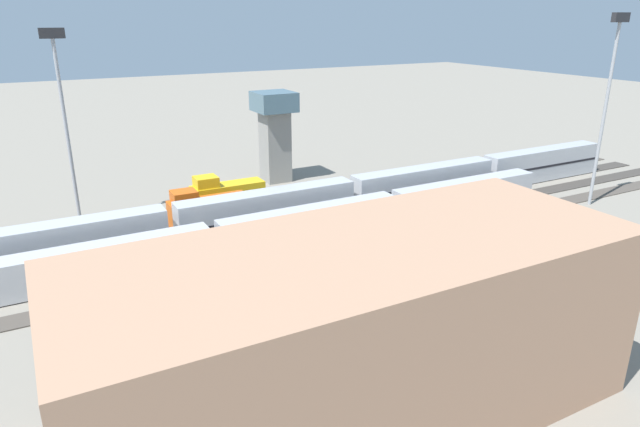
# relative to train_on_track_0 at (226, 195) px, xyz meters

# --- Properties ---
(ground_plane) EXTENTS (400.00, 400.00, 0.00)m
(ground_plane) POSITION_rel_train_on_track_0_xyz_m (-1.85, 10.00, -2.16)
(ground_plane) COLOR gray
(track_bed_0) EXTENTS (140.00, 2.80, 0.12)m
(track_bed_0) POSITION_rel_train_on_track_0_xyz_m (-1.85, 0.00, -2.10)
(track_bed_0) COLOR #4C443D
(track_bed_0) RESTS_ON ground_plane
(track_bed_1) EXTENTS (140.00, 2.80, 0.12)m
(track_bed_1) POSITION_rel_train_on_track_0_xyz_m (-1.85, 5.00, -2.10)
(track_bed_1) COLOR #4C443D
(track_bed_1) RESTS_ON ground_plane
(track_bed_2) EXTENTS (140.00, 2.80, 0.12)m
(track_bed_2) POSITION_rel_train_on_track_0_xyz_m (-1.85, 10.00, -2.10)
(track_bed_2) COLOR #3D3833
(track_bed_2) RESTS_ON ground_plane
(track_bed_3) EXTENTS (140.00, 2.80, 0.12)m
(track_bed_3) POSITION_rel_train_on_track_0_xyz_m (-1.85, 15.00, -2.10)
(track_bed_3) COLOR #3D3833
(track_bed_3) RESTS_ON ground_plane
(track_bed_4) EXTENTS (140.00, 2.80, 0.12)m
(track_bed_4) POSITION_rel_train_on_track_0_xyz_m (-1.85, 20.00, -2.10)
(track_bed_4) COLOR #4C443D
(track_bed_4) RESTS_ON ground_plane
(train_on_track_0) EXTENTS (10.00, 3.00, 5.00)m
(train_on_track_0) POSITION_rel_train_on_track_0_xyz_m (0.00, 0.00, 0.00)
(train_on_track_0) COLOR gold
(train_on_track_0) RESTS_ON ground_plane
(train_on_track_2) EXTENTS (119.80, 3.06, 5.00)m
(train_on_track_2) POSITION_rel_train_on_track_0_xyz_m (-2.00, 10.00, 0.45)
(train_on_track_2) COLOR #B7BABF
(train_on_track_2) RESTS_ON ground_plane
(train_on_track_3) EXTENTS (95.60, 3.00, 3.80)m
(train_on_track_3) POSITION_rel_train_on_track_0_xyz_m (6.72, 15.00, -0.14)
(train_on_track_3) COLOR #B7BABF
(train_on_track_3) RESTS_ON ground_plane
(train_on_track_1) EXTENTS (10.00, 3.00, 5.00)m
(train_on_track_1) POSITION_rel_train_on_track_0_xyz_m (4.35, 5.00, 0.00)
(train_on_track_1) COLOR #D85914
(train_on_track_1) RESTS_ON ground_plane
(light_mast_0) EXTENTS (2.80, 0.70, 24.13)m
(light_mast_0) POSITION_rel_train_on_track_0_xyz_m (18.54, -3.94, 13.48)
(light_mast_0) COLOR #9EA0A5
(light_mast_0) RESTS_ON ground_plane
(light_mast_1) EXTENTS (2.80, 0.70, 25.83)m
(light_mast_1) POSITION_rel_train_on_track_0_xyz_m (-46.35, 22.40, 14.43)
(light_mast_1) COLOR #9EA0A5
(light_mast_1) RESTS_ON ground_plane
(maintenance_shed) EXTENTS (36.12, 14.13, 12.38)m
(maintenance_shed) POSITION_rel_train_on_track_0_xyz_m (6.48, 44.42, 4.03)
(maintenance_shed) COLOR tan
(maintenance_shed) RESTS_ON ground_plane
(control_tower) EXTENTS (6.00, 6.00, 14.28)m
(control_tower) POSITION_rel_train_on_track_0_xyz_m (-12.05, -10.20, 6.16)
(control_tower) COLOR gray
(control_tower) RESTS_ON ground_plane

